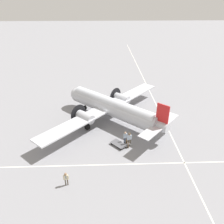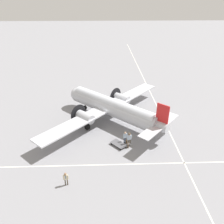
# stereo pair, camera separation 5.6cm
# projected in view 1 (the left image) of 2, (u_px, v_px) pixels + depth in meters

# --- Properties ---
(ground_plane) EXTENTS (300.00, 300.00, 0.00)m
(ground_plane) POSITION_uv_depth(u_px,v_px,m) (112.00, 121.00, 34.58)
(ground_plane) COLOR gray
(apron_line_eastwest) EXTENTS (120.00, 0.16, 0.01)m
(apron_line_eastwest) POSITION_uv_depth(u_px,v_px,m) (164.00, 120.00, 34.85)
(apron_line_eastwest) COLOR silver
(apron_line_eastwest) RESTS_ON ground_plane
(apron_line_northsouth) EXTENTS (0.16, 120.00, 0.01)m
(apron_line_northsouth) POSITION_uv_depth(u_px,v_px,m) (115.00, 164.00, 25.72)
(apron_line_northsouth) COLOR silver
(apron_line_northsouth) RESTS_ON ground_plane
(airliner_main) EXTENTS (20.20, 19.71, 5.63)m
(airliner_main) POSITION_uv_depth(u_px,v_px,m) (110.00, 106.00, 33.64)
(airliner_main) COLOR silver
(airliner_main) RESTS_ON ground_plane
(crew_foreground) EXTENTS (0.27, 0.57, 1.66)m
(crew_foreground) POSITION_uv_depth(u_px,v_px,m) (66.00, 178.00, 22.49)
(crew_foreground) COLOR #473D2D
(crew_foreground) RESTS_ON ground_plane
(passenger_boarding) EXTENTS (0.35, 0.55, 1.77)m
(passenger_boarding) POSITION_uv_depth(u_px,v_px,m) (125.00, 136.00, 28.96)
(passenger_boarding) COLOR navy
(passenger_boarding) RESTS_ON ground_plane
(ramp_agent) EXTENTS (0.40, 0.61, 1.89)m
(ramp_agent) POSITION_uv_depth(u_px,v_px,m) (129.00, 138.00, 28.50)
(ramp_agent) COLOR #473D2D
(ramp_agent) RESTS_ON ground_plane
(suitcase_near_door) EXTENTS (0.43, 0.13, 0.66)m
(suitcase_near_door) POSITION_uv_depth(u_px,v_px,m) (128.00, 145.00, 28.50)
(suitcase_near_door) COLOR #47331E
(suitcase_near_door) RESTS_ON ground_plane
(suitcase_upright_spare) EXTENTS (0.52, 0.16, 0.48)m
(suitcase_upright_spare) POSITION_uv_depth(u_px,v_px,m) (127.00, 141.00, 29.39)
(suitcase_upright_spare) COLOR #47331E
(suitcase_upright_spare) RESTS_ON ground_plane
(baggage_cart) EXTENTS (2.36, 2.30, 0.56)m
(baggage_cart) POSITION_uv_depth(u_px,v_px,m) (119.00, 144.00, 28.80)
(baggage_cart) COLOR #56565B
(baggage_cart) RESTS_ON ground_plane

